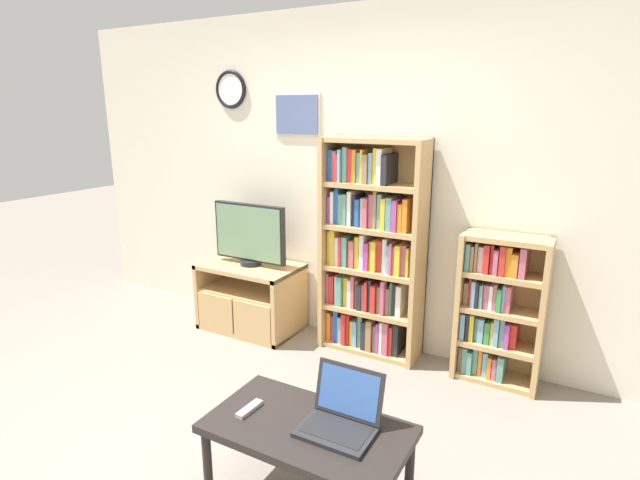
{
  "coord_description": "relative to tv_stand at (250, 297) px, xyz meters",
  "views": [
    {
      "loc": [
        1.64,
        -1.58,
        1.85
      ],
      "look_at": [
        0.16,
        1.06,
        1.06
      ],
      "focal_mm": 28.0,
      "sensor_mm": 36.0,
      "label": 1
    }
  ],
  "objects": [
    {
      "name": "bookshelf_short",
      "position": [
        1.99,
        0.16,
        0.23
      ],
      "size": [
        0.57,
        0.27,
        1.05
      ],
      "color": "tan",
      "rests_on": "ground_plane"
    },
    {
      "name": "tv_stand",
      "position": [
        0.0,
        0.0,
        0.0
      ],
      "size": [
        0.83,
        0.52,
        0.58
      ],
      "color": "tan",
      "rests_on": "ground_plane"
    },
    {
      "name": "remote_near_laptop",
      "position": [
        1.15,
        -1.52,
        0.15
      ],
      "size": [
        0.05,
        0.16,
        0.02
      ],
      "rotation": [
        0.0,
        0.0,
        6.23
      ],
      "color": "#99999E",
      "rests_on": "coffee_table"
    },
    {
      "name": "ground_plane",
      "position": [
        0.85,
        -1.64,
        -0.29
      ],
      "size": [
        18.0,
        18.0,
        0.0
      ],
      "primitive_type": "plane",
      "color": "gray"
    },
    {
      "name": "wall_back",
      "position": [
        0.84,
        0.33,
        1.01
      ],
      "size": [
        5.64,
        0.09,
        2.6
      ],
      "color": "beige",
      "rests_on": "ground_plane"
    },
    {
      "name": "laptop",
      "position": [
        1.6,
        -1.42,
        0.21
      ],
      "size": [
        0.34,
        0.29,
        0.26
      ],
      "rotation": [
        0.0,
        0.0,
        0.01
      ],
      "color": "#232326",
      "rests_on": "coffee_table"
    },
    {
      "name": "television",
      "position": [
        0.01,
        0.01,
        0.55
      ],
      "size": [
        0.68,
        0.18,
        0.52
      ],
      "color": "black",
      "rests_on": "tv_stand"
    },
    {
      "name": "bookshelf_tall",
      "position": [
        1.05,
        0.15,
        0.5
      ],
      "size": [
        0.78,
        0.3,
        1.66
      ],
      "color": "tan",
      "rests_on": "ground_plane"
    },
    {
      "name": "coffee_table",
      "position": [
        1.45,
        -1.49,
        0.09
      ],
      "size": [
        0.94,
        0.52,
        0.43
      ],
      "color": "black",
      "rests_on": "ground_plane"
    }
  ]
}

